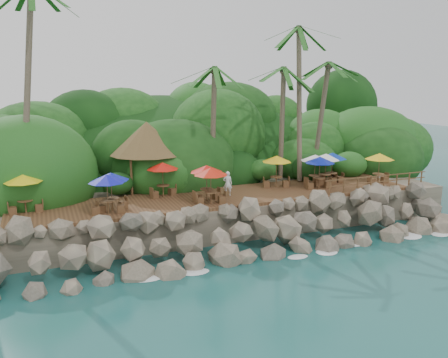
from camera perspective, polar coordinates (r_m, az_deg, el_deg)
name	(u,v)px	position (r m, az deg, el deg)	size (l,w,h in m)	color
ground	(265,262)	(25.24, 5.15, -10.26)	(140.00, 140.00, 0.00)	#19514F
land_base	(180,183)	(39.21, -5.44, -0.50)	(32.00, 25.20, 2.10)	gray
jungle_hill	(159,178)	(46.52, -8.04, 0.12)	(44.80, 28.00, 15.40)	#143811
seawall	(250,231)	(26.51, 3.23, -6.46)	(29.00, 4.00, 2.30)	gray
terrace	(224,197)	(29.74, 0.00, -2.26)	(26.00, 5.00, 0.20)	brown
jungle_foliage	(184,198)	(38.52, -4.99, -2.33)	(44.00, 16.00, 12.00)	#143811
foam_line	(263,260)	(25.47, 4.84, -9.97)	(25.20, 0.80, 0.06)	white
palms	(197,35)	(31.33, -3.31, 17.40)	(30.13, 6.73, 14.24)	brown
palapa	(147,138)	(31.46, -9.54, 5.03)	(5.02, 5.02, 4.60)	brown
dining_clusters	(241,167)	(29.56, 2.09, 1.51)	(25.43, 4.87, 2.22)	brown
railing	(378,181)	(32.88, 18.51, -0.24)	(8.30, 0.10, 1.00)	brown
waiter	(228,184)	(29.53, 0.45, -0.57)	(0.58, 0.38, 1.60)	white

